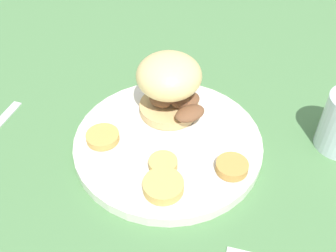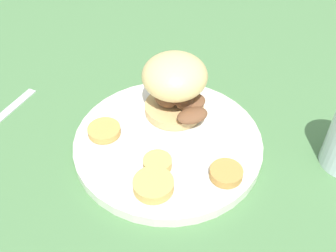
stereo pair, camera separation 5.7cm
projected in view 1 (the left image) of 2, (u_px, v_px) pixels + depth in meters
name	position (u px, v px, depth m)	size (l,w,h in m)	color
ground_plane	(168.00, 147.00, 0.60)	(4.00, 4.00, 0.00)	#4C7A47
dinner_plate	(168.00, 142.00, 0.59)	(0.28, 0.28, 0.02)	white
sandwich	(170.00, 84.00, 0.60)	(0.11, 0.11, 0.10)	tan
potato_round_0	(163.00, 186.00, 0.52)	(0.05, 0.05, 0.01)	tan
potato_round_1	(103.00, 137.00, 0.58)	(0.05, 0.05, 0.01)	tan
potato_round_2	(163.00, 164.00, 0.54)	(0.04, 0.04, 0.01)	tan
potato_round_3	(232.00, 167.00, 0.54)	(0.05, 0.05, 0.01)	#BC8942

